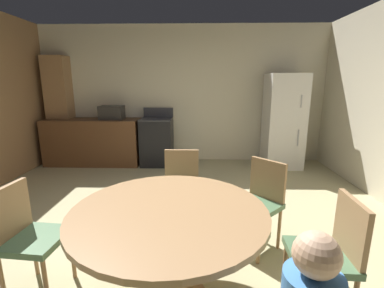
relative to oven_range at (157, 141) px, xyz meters
The scene contains 12 objects.
ground_plane 2.85m from the oven_range, 79.84° to the right, with size 14.00×14.00×0.00m, color tan.
wall_back 1.09m from the oven_range, 38.61° to the left, with size 5.95×0.12×2.70m, color beige.
kitchen_counter 1.27m from the oven_range, behind, with size 1.83×0.60×0.90m, color brown.
pantry_column 2.05m from the oven_range, behind, with size 0.44×0.36×2.10m, color #9E754C.
oven_range is the anchor object (origin of this frame).
refrigerator 2.47m from the oven_range, ahead, with size 0.68×0.68×1.76m.
microwave 1.03m from the oven_range, behind, with size 0.44×0.32×0.26m, color #2D2B28.
dining_table 3.52m from the oven_range, 79.78° to the right, with size 1.35×1.35×0.76m.
chair_west 3.39m from the oven_range, 97.94° to the right, with size 0.43×0.43×0.87m.
chair_northeast 3.06m from the oven_range, 62.29° to the right, with size 0.57×0.57×0.87m.
chair_east 3.90m from the oven_range, 63.90° to the right, with size 0.42×0.42×0.87m.
chair_north 2.44m from the oven_range, 75.04° to the right, with size 0.40×0.40×0.87m.
Camera 1 is at (0.33, -2.35, 1.61)m, focal length 24.90 mm.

